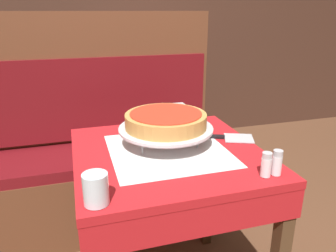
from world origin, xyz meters
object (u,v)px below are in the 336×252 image
Objects in this scene: pizza_pan_stand at (166,129)px; water_glass_near at (96,189)px; condiment_caddy at (144,72)px; deep_dish_pizza at (166,120)px; napkin_holder at (174,113)px; booth_bench at (105,166)px; dining_table_front at (168,173)px; salt_shaker at (266,165)px; pepper_shaker at (277,163)px; pizza_server at (222,137)px; dining_table_rear at (142,89)px.

water_glass_near reaches higher than pizza_pan_stand.
pizza_pan_stand is 2.52× the size of condiment_caddy.
napkin_holder is at bearing 65.55° from deep_dish_pizza.
booth_bench is 0.66m from napkin_holder.
dining_table_front is 9.05× the size of salt_shaker.
pepper_shaker is 1.80m from condiment_caddy.
napkin_holder is at bearing 104.81° from pepper_shaker.
salt_shaker is at bearing 180.00° from pepper_shaker.
condiment_caddy reaches higher than napkin_holder.
napkin_holder is (0.12, 0.26, -0.06)m from deep_dish_pizza.
dining_table_front is 2.01× the size of pizza_pan_stand.
dining_table_front is at bearing 129.93° from salt_shaker.
salt_shaker is 0.56× the size of condiment_caddy.
pizza_server is at bearing 32.64° from water_glass_near.
pepper_shaker is 0.86× the size of napkin_holder.
napkin_holder is (0.12, 0.31, 0.15)m from dining_table_front.
pizza_server is 0.29m from napkin_holder.
water_glass_near is (-0.11, -1.01, 0.43)m from booth_bench.
pizza_server is (0.44, -0.65, 0.39)m from booth_bench.
condiment_caddy is at bearing 89.90° from salt_shaker.
booth_bench is 9.42× the size of condiment_caddy.
dining_table_front is 1.00× the size of dining_table_rear.
booth_bench reaches higher than deep_dish_pizza.
pizza_pan_stand is 1.17× the size of deep_dish_pizza.
napkin_holder is (0.31, -0.40, 0.43)m from booth_bench.
pizza_server is 3.27× the size of water_glass_near.
water_glass_near is (-0.30, -0.35, -0.06)m from deep_dish_pizza.
condiment_caddy reaches higher than salt_shaker.
condiment_caddy is at bearing 90.30° from pizza_server.
condiment_caddy is (-0.01, 1.46, 0.03)m from pizza_server.
pizza_pan_stand is at bearing 48.90° from water_glass_near.
pizza_pan_stand is 4.50× the size of salt_shaker.
salt_shaker is (0.24, -0.34, -0.07)m from deep_dish_pizza.
pizza_server is 3.61× the size of salt_shaker.
water_glass_near is at bearing -131.10° from deep_dish_pizza.
booth_bench is 16.80× the size of salt_shaker.
dining_table_front is at bearing 134.26° from pepper_shaker.
pizza_pan_stand reaches higher than pizza_server.
booth_bench reaches higher than condiment_caddy.
water_glass_near is 1.89m from condiment_caddy.
salt_shaker is at bearing 0.61° from water_glass_near.
pizza_pan_stand is 0.46m from water_glass_near.
deep_dish_pizza reaches higher than salt_shaker.
salt_shaker is 0.04m from pepper_shaker.
napkin_holder is at bearing -51.64° from booth_bench.
dining_table_rear is 1.87m from salt_shaker.
napkin_holder reaches higher than dining_table_front.
pizza_pan_stand is (0.01, 0.05, 0.17)m from dining_table_front.
dining_table_front is 0.37m from napkin_holder.
pepper_shaker is (0.05, -1.86, 0.17)m from dining_table_rear.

